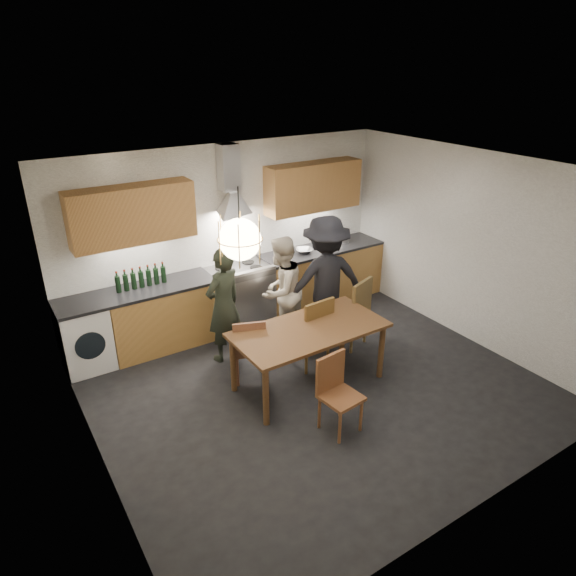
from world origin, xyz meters
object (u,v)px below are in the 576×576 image
chair_back_left (249,346)px  chair_front (336,388)px  person_left (224,305)px  person_right (325,280)px  person_mid (281,291)px  wine_bottles (141,277)px  dining_table (309,335)px  mixing_bowl (304,251)px  stock_pot (344,238)px

chair_back_left → chair_front: chair_back_left is taller
person_left → person_right: person_right is taller
person_left → chair_front: bearing=82.8°
chair_front → person_mid: bearing=69.1°
wine_bottles → person_mid: bearing=-26.5°
chair_front → wine_bottles: bearing=106.6°
dining_table → person_right: 1.19m
person_mid → person_right: size_ratio=0.85×
chair_front → wine_bottles: (-1.14, 2.70, 0.55)m
person_left → mixing_bowl: person_left is taller
person_left → person_mid: 0.85m
person_left → wine_bottles: (-0.78, 0.81, 0.28)m
chair_front → mixing_bowl: mixing_bowl is taller
person_mid → chair_back_left: bearing=13.0°
person_right → stock_pot: 1.56m
person_right → wine_bottles: person_right is taller
person_left → stock_pot: bearing=179.1°
person_left → mixing_bowl: bearing=-175.4°
dining_table → person_left: size_ratio=1.19×
person_left → person_mid: person_left is taller
person_mid → wine_bottles: (-1.63, 0.81, 0.28)m
chair_back_left → person_mid: bearing=-122.3°
stock_pot → wine_bottles: bearing=179.7°
stock_pot → wine_bottles: size_ratio=0.26×
chair_back_left → mixing_bowl: mixing_bowl is taller
dining_table → person_right: bearing=44.0°
person_mid → stock_pot: 1.89m
dining_table → chair_front: chair_front is taller
person_mid → stock_pot: bearing=-179.1°
mixing_bowl → dining_table: bearing=-122.5°
chair_back_left → person_right: person_right is taller
stock_pot → dining_table: bearing=-136.5°
person_left → stock_pot: size_ratio=8.83×
dining_table → stock_pot: stock_pot is taller
person_mid → mixing_bowl: person_mid is taller
chair_back_left → dining_table: bearing=163.8°
chair_front → person_left: person_left is taller
person_right → wine_bottles: bearing=-12.9°
dining_table → person_mid: size_ratio=1.20×
person_right → dining_table: bearing=58.1°
person_mid → stock_pot: (1.70, 0.80, 0.20)m
chair_front → mixing_bowl: size_ratio=3.31×
chair_front → person_left: size_ratio=0.56×
person_mid → person_right: (0.55, -0.26, 0.13)m
person_left → mixing_bowl: (1.73, 0.73, 0.17)m
chair_front → wine_bottles: 2.98m
person_mid → mixing_bowl: size_ratio=5.89×
dining_table → person_mid: (0.28, 1.08, 0.08)m
chair_front → wine_bottles: wine_bottles is taller
person_left → person_mid: size_ratio=1.01×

